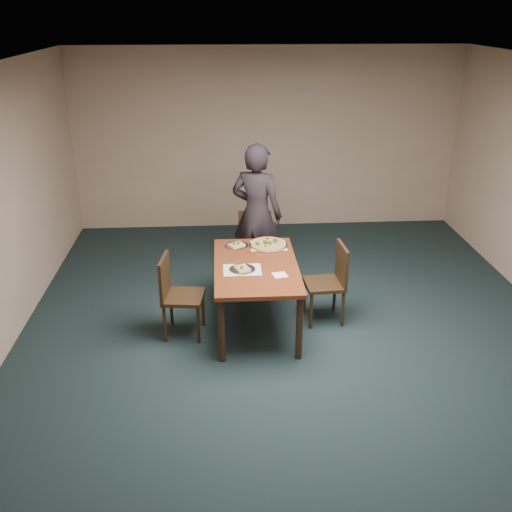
{
  "coord_description": "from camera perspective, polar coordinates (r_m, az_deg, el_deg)",
  "views": [
    {
      "loc": [
        -0.75,
        -4.82,
        3.31
      ],
      "look_at": [
        -0.39,
        0.77,
        0.85
      ],
      "focal_mm": 40.0,
      "sensor_mm": 36.0,
      "label": 1
    }
  ],
  "objects": [
    {
      "name": "slice_plate_near",
      "position": [
        6.03,
        -1.38,
        -1.28
      ],
      "size": [
        0.28,
        0.28,
        0.06
      ],
      "color": "silver",
      "rests_on": "dining_table"
    },
    {
      "name": "placemat_near",
      "position": [
        6.03,
        -1.38,
        -1.39
      ],
      "size": [
        0.4,
        0.3,
        0.0
      ],
      "primitive_type": "cube",
      "color": "white",
      "rests_on": "dining_table"
    },
    {
      "name": "placemat_main",
      "position": [
        6.64,
        1.24,
        1.04
      ],
      "size": [
        0.42,
        0.32,
        0.0
      ],
      "primitive_type": "cube",
      "color": "white",
      "rests_on": "dining_table"
    },
    {
      "name": "dining_table",
      "position": [
        6.19,
        -0.0,
        -1.63
      ],
      "size": [
        0.9,
        1.5,
        0.75
      ],
      "color": "#552211",
      "rests_on": "ground"
    },
    {
      "name": "ground",
      "position": [
        5.89,
        4.34,
        -10.53
      ],
      "size": [
        8.0,
        8.0,
        0.0
      ],
      "primitive_type": "plane",
      "color": "black",
      "rests_on": "ground"
    },
    {
      "name": "pizza_pan",
      "position": [
        6.63,
        1.23,
        1.21
      ],
      "size": [
        0.45,
        0.45,
        0.08
      ],
      "color": "silver",
      "rests_on": "dining_table"
    },
    {
      "name": "chair_far",
      "position": [
        7.32,
        -0.19,
        1.28
      ],
      "size": [
        0.47,
        0.47,
        0.91
      ],
      "rotation": [
        0.0,
        0.0,
        -0.13
      ],
      "color": "black",
      "rests_on": "ground"
    },
    {
      "name": "slice_plate_far",
      "position": [
        6.63,
        -1.97,
        1.09
      ],
      "size": [
        0.28,
        0.28,
        0.06
      ],
      "color": "silver",
      "rests_on": "dining_table"
    },
    {
      "name": "napkin",
      "position": [
        5.92,
        2.41,
        -1.91
      ],
      "size": [
        0.17,
        0.17,
        0.01
      ],
      "primitive_type": "cube",
      "rotation": [
        0.0,
        0.0,
        0.24
      ],
      "color": "white",
      "rests_on": "dining_table"
    },
    {
      "name": "chair_left",
      "position": [
        6.16,
        -8.03,
        -3.53
      ],
      "size": [
        0.47,
        0.47,
        0.91
      ],
      "rotation": [
        0.0,
        0.0,
        1.45
      ],
      "color": "black",
      "rests_on": "ground"
    },
    {
      "name": "diner",
      "position": [
        7.19,
        0.08,
        4.18
      ],
      "size": [
        0.78,
        0.67,
        1.81
      ],
      "primitive_type": "imported",
      "rotation": [
        0.0,
        0.0,
        2.71
      ],
      "color": "black",
      "rests_on": "ground"
    },
    {
      "name": "room_shell",
      "position": [
        5.12,
        4.93,
        5.79
      ],
      "size": [
        8.0,
        8.0,
        8.0
      ],
      "color": "tan",
      "rests_on": "ground"
    },
    {
      "name": "chair_right",
      "position": [
        6.44,
        7.53,
        -2.24
      ],
      "size": [
        0.45,
        0.45,
        0.91
      ],
      "rotation": [
        0.0,
        0.0,
        -1.51
      ],
      "color": "black",
      "rests_on": "ground"
    }
  ]
}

